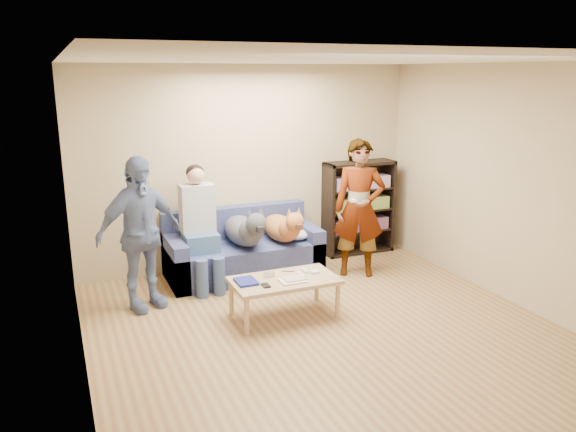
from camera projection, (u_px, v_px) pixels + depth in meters
name	position (u px, v px, depth m)	size (l,w,h in m)	color
ground	(337.00, 340.00, 5.39)	(5.00, 5.00, 0.00)	olive
ceiling	(343.00, 60.00, 4.74)	(5.00, 5.00, 0.00)	white
wall_back	(249.00, 167.00, 7.29)	(4.50, 4.50, 0.00)	tan
wall_front	(573.00, 318.00, 2.83)	(4.50, 4.50, 0.00)	tan
wall_left	(75.00, 237.00, 4.21)	(5.00, 5.00, 0.00)	tan
wall_right	(529.00, 189.00, 5.91)	(5.00, 5.00, 0.00)	tan
blanket	(296.00, 235.00, 7.14)	(0.36, 0.30, 0.12)	#BABABF
person_standing_right	(359.00, 208.00, 6.95)	(0.63, 0.41, 1.72)	gray
person_standing_left	(139.00, 234.00, 5.94)	(0.98, 0.41, 1.67)	#6B77AB
held_controller	(353.00, 201.00, 6.65)	(0.04, 0.12, 0.03)	white
notebook_blue	(246.00, 281.00, 5.71)	(0.20, 0.26, 0.03)	navy
papers	(292.00, 281.00, 5.74)	(0.26, 0.20, 0.01)	silver
magazine	(294.00, 278.00, 5.77)	(0.22, 0.17, 0.01)	#A9A487
camera_silver	(269.00, 274.00, 5.87)	(0.11, 0.06, 0.05)	#ACACB0
controller_a	(305.00, 271.00, 6.01)	(0.04, 0.13, 0.03)	silver
controller_b	(315.00, 272.00, 5.97)	(0.09, 0.06, 0.03)	white
headphone_cup_a	(302.00, 276.00, 5.87)	(0.07, 0.07, 0.02)	white
headphone_cup_b	(299.00, 273.00, 5.94)	(0.07, 0.07, 0.02)	silver
pen_orange	(288.00, 284.00, 5.67)	(0.01, 0.01, 0.14)	#C9601C
pen_black	(288.00, 271.00, 6.02)	(0.01, 0.01, 0.14)	black
wallet	(266.00, 285.00, 5.61)	(0.07, 0.12, 0.01)	black
sofa	(242.00, 253.00, 7.09)	(1.90, 0.85, 0.82)	#515B93
person_seated	(200.00, 222.00, 6.64)	(0.40, 0.73, 1.47)	#426692
dog_gray	(245.00, 230.00, 6.84)	(0.40, 1.24, 0.57)	#50525B
dog_tan	(283.00, 227.00, 7.02)	(0.36, 1.14, 0.52)	#B35D36
coffee_table	(284.00, 283.00, 5.83)	(1.10, 0.60, 0.42)	tan
bookshelf	(358.00, 205.00, 7.88)	(1.00, 0.34, 1.30)	black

